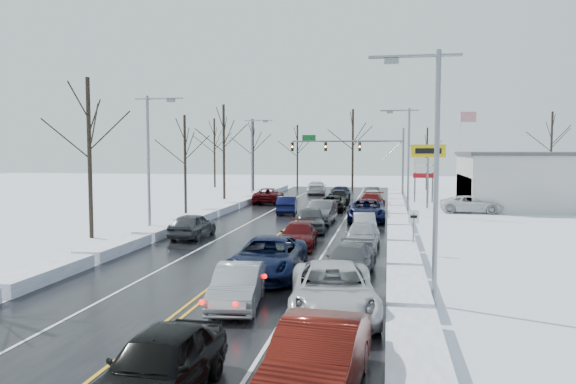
% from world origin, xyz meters
% --- Properties ---
extents(ground, '(160.00, 160.00, 0.00)m').
position_xyz_m(ground, '(0.00, 0.00, 0.00)').
color(ground, silver).
rests_on(ground, ground).
extents(road_surface, '(14.00, 84.00, 0.01)m').
position_xyz_m(road_surface, '(0.00, 2.00, 0.01)').
color(road_surface, black).
rests_on(road_surface, ground).
extents(snow_bank_left, '(1.54, 72.00, 0.59)m').
position_xyz_m(snow_bank_left, '(-7.60, 2.00, 0.00)').
color(snow_bank_left, white).
rests_on(snow_bank_left, ground).
extents(snow_bank_right, '(1.54, 72.00, 0.59)m').
position_xyz_m(snow_bank_right, '(7.60, 2.00, 0.00)').
color(snow_bank_right, white).
rests_on(snow_bank_right, ground).
extents(traffic_signal_mast, '(13.28, 0.39, 8.00)m').
position_xyz_m(traffic_signal_mast, '(3.45, 27.99, 5.48)').
color(traffic_signal_mast, slate).
rests_on(traffic_signal_mast, ground).
extents(tires_plus_sign, '(3.20, 0.34, 6.00)m').
position_xyz_m(tires_plus_sign, '(10.50, 15.99, 4.99)').
color(tires_plus_sign, slate).
rests_on(tires_plus_sign, ground).
extents(used_vehicles_sign, '(2.20, 0.22, 4.65)m').
position_xyz_m(used_vehicles_sign, '(10.50, 22.00, 3.32)').
color(used_vehicles_sign, slate).
rests_on(used_vehicles_sign, ground).
extents(speed_limit_sign, '(0.55, 0.09, 2.35)m').
position_xyz_m(speed_limit_sign, '(8.20, -8.00, 1.63)').
color(speed_limit_sign, slate).
rests_on(speed_limit_sign, ground).
extents(flagpole, '(1.87, 1.20, 10.00)m').
position_xyz_m(flagpole, '(15.17, 30.00, 5.93)').
color(flagpole, silver).
rests_on(flagpole, ground).
extents(dealership_building, '(20.40, 12.40, 5.30)m').
position_xyz_m(dealership_building, '(23.98, 18.00, 2.66)').
color(dealership_building, beige).
rests_on(dealership_building, ground).
extents(streetlight_se, '(3.20, 0.25, 9.00)m').
position_xyz_m(streetlight_se, '(8.30, -18.00, 5.31)').
color(streetlight_se, slate).
rests_on(streetlight_se, ground).
extents(streetlight_ne, '(3.20, 0.25, 9.00)m').
position_xyz_m(streetlight_ne, '(8.30, 10.00, 5.31)').
color(streetlight_ne, slate).
rests_on(streetlight_ne, ground).
extents(streetlight_sw, '(3.20, 0.25, 9.00)m').
position_xyz_m(streetlight_sw, '(-8.30, -4.00, 5.31)').
color(streetlight_sw, slate).
rests_on(streetlight_sw, ground).
extents(streetlight_nw, '(3.20, 0.25, 9.00)m').
position_xyz_m(streetlight_nw, '(-8.30, 24.00, 5.31)').
color(streetlight_nw, slate).
rests_on(streetlight_nw, ground).
extents(tree_left_b, '(4.00, 4.00, 10.00)m').
position_xyz_m(tree_left_b, '(-11.50, -6.00, 6.99)').
color(tree_left_b, '#2D231C').
rests_on(tree_left_b, ground).
extents(tree_left_c, '(3.40, 3.40, 8.50)m').
position_xyz_m(tree_left_c, '(-10.50, 8.00, 5.94)').
color(tree_left_c, '#2D231C').
rests_on(tree_left_c, ground).
extents(tree_left_d, '(4.20, 4.20, 10.50)m').
position_xyz_m(tree_left_d, '(-11.20, 22.00, 7.33)').
color(tree_left_d, '#2D231C').
rests_on(tree_left_d, ground).
extents(tree_left_e, '(3.80, 3.80, 9.50)m').
position_xyz_m(tree_left_e, '(-10.80, 34.00, 6.64)').
color(tree_left_e, '#2D231C').
rests_on(tree_left_e, ground).
extents(tree_far_a, '(4.00, 4.00, 10.00)m').
position_xyz_m(tree_far_a, '(-18.00, 40.00, 6.99)').
color(tree_far_a, '#2D231C').
rests_on(tree_far_a, ground).
extents(tree_far_b, '(3.60, 3.60, 9.00)m').
position_xyz_m(tree_far_b, '(-6.00, 41.00, 6.29)').
color(tree_far_b, '#2D231C').
rests_on(tree_far_b, ground).
extents(tree_far_c, '(4.40, 4.40, 11.00)m').
position_xyz_m(tree_far_c, '(2.00, 39.00, 7.68)').
color(tree_far_c, '#2D231C').
rests_on(tree_far_c, ground).
extents(tree_far_d, '(3.40, 3.40, 8.50)m').
position_xyz_m(tree_far_d, '(12.00, 40.50, 5.94)').
color(tree_far_d, '#2D231C').
rests_on(tree_far_d, ground).
extents(tree_far_e, '(4.20, 4.20, 10.50)m').
position_xyz_m(tree_far_e, '(28.00, 41.00, 7.33)').
color(tree_far_e, '#2D231C').
rests_on(tree_far_e, ground).
extents(queued_car_1, '(2.06, 4.63, 1.48)m').
position_xyz_m(queued_car_1, '(1.65, -19.32, 0.00)').
color(queued_car_1, '#989A9F').
rests_on(queued_car_1, ground).
extents(queued_car_2, '(2.96, 6.23, 1.72)m').
position_xyz_m(queued_car_2, '(1.72, -14.63, 0.00)').
color(queued_car_2, black).
rests_on(queued_car_2, ground).
extents(queued_car_3, '(2.24, 4.95, 1.40)m').
position_xyz_m(queued_car_3, '(1.87, -7.11, 0.00)').
color(queued_car_3, '#43090B').
rests_on(queued_car_3, ground).
extents(queued_car_4, '(2.60, 5.14, 1.68)m').
position_xyz_m(queued_car_4, '(1.67, -0.86, 0.00)').
color(queued_car_4, '#3D3F42').
rests_on(queued_car_4, ground).
extents(queued_car_5, '(1.97, 5.23, 1.71)m').
position_xyz_m(queued_car_5, '(1.90, 3.55, 0.00)').
color(queued_car_5, '#404245').
rests_on(queued_car_5, ground).
extents(queued_car_6, '(2.28, 4.90, 1.36)m').
position_xyz_m(queued_car_6, '(1.88, 11.99, 0.00)').
color(queued_car_6, black).
rests_on(queued_car_6, ground).
extents(queued_car_7, '(2.46, 4.97, 1.39)m').
position_xyz_m(queued_car_7, '(1.93, 18.78, 0.00)').
color(queued_car_7, black).
rests_on(queued_car_7, ground).
extents(queued_car_8, '(2.40, 4.84, 1.59)m').
position_xyz_m(queued_car_8, '(1.62, 23.12, 0.00)').
color(queued_car_8, black).
rests_on(queued_car_8, ground).
extents(queued_car_10, '(3.62, 6.48, 1.71)m').
position_xyz_m(queued_car_10, '(5.06, -19.78, 0.00)').
color(queued_car_10, silver).
rests_on(queued_car_10, ground).
extents(queued_car_11, '(2.45, 4.87, 1.36)m').
position_xyz_m(queued_car_11, '(5.20, -13.74, 0.00)').
color(queued_car_11, '#46494C').
rests_on(queued_car_11, ground).
extents(queued_car_12, '(2.04, 4.67, 1.57)m').
position_xyz_m(queued_car_12, '(5.45, -7.13, 0.00)').
color(queued_car_12, '#9EA0A6').
rests_on(queued_car_12, ground).
extents(queued_car_13, '(1.80, 4.14, 1.33)m').
position_xyz_m(queued_car_13, '(5.32, -1.06, 0.00)').
color(queued_car_13, '#97999E').
rests_on(queued_car_13, ground).
extents(queued_car_14, '(2.98, 6.16, 1.69)m').
position_xyz_m(queued_car_14, '(5.22, 5.25, 0.00)').
color(queued_car_14, black).
rests_on(queued_car_14, ground).
extents(queued_car_15, '(2.61, 5.62, 1.59)m').
position_xyz_m(queued_car_15, '(5.36, 12.51, 0.00)').
color(queued_car_15, '#4A0B09').
rests_on(queued_car_15, ground).
extents(queued_car_16, '(2.32, 4.89, 1.61)m').
position_xyz_m(queued_car_16, '(5.33, 17.73, 0.00)').
color(queued_car_16, silver).
rests_on(queued_car_16, ground).
extents(queued_car_17, '(1.88, 4.57, 1.47)m').
position_xyz_m(queued_car_17, '(5.11, 22.64, 0.00)').
color(queued_car_17, '#383B3D').
rests_on(queued_car_17, ground).
extents(oncoming_car_0, '(2.12, 4.73, 1.51)m').
position_xyz_m(oncoming_car_0, '(-1.74, 9.22, 0.00)').
color(oncoming_car_0, black).
rests_on(oncoming_car_0, ground).
extents(oncoming_car_1, '(2.96, 5.86, 1.59)m').
position_xyz_m(oncoming_car_1, '(-5.27, 17.97, 0.00)').
color(oncoming_car_1, '#47090D').
rests_on(oncoming_car_1, ground).
extents(oncoming_car_2, '(2.75, 5.73, 1.61)m').
position_xyz_m(oncoming_car_2, '(-1.89, 30.39, 0.00)').
color(oncoming_car_2, silver).
rests_on(oncoming_car_2, ground).
extents(oncoming_car_3, '(2.00, 4.67, 1.57)m').
position_xyz_m(oncoming_car_3, '(-5.25, -4.84, 0.00)').
color(oncoming_car_3, '#3E4043').
rests_on(oncoming_car_3, ground).
extents(parked_car_0, '(5.47, 2.69, 1.49)m').
position_xyz_m(parked_car_0, '(14.08, 12.71, 0.00)').
color(parked_car_0, white).
rests_on(parked_car_0, ground).
extents(parked_car_1, '(2.54, 5.52, 1.56)m').
position_xyz_m(parked_car_1, '(17.09, 15.74, 0.00)').
color(parked_car_1, '#9B9DA3').
rests_on(parked_car_1, ground).
extents(parked_car_2, '(1.78, 4.01, 1.34)m').
position_xyz_m(parked_car_2, '(14.89, 20.72, 0.00)').
color(parked_car_2, black).
rests_on(parked_car_2, ground).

